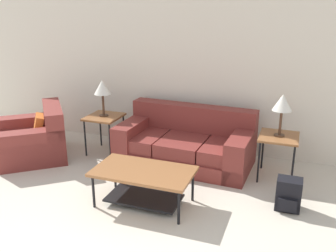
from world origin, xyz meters
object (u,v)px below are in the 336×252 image
(table_lamp_left, at_px, (102,88))
(coffee_table, at_px, (144,179))
(table_lamp_right, at_px, (282,104))
(side_table_right, at_px, (279,140))
(backpack, at_px, (289,195))
(side_table_left, at_px, (104,120))
(armchair, at_px, (35,139))
(couch, at_px, (186,144))

(table_lamp_left, bearing_deg, coffee_table, -46.15)
(table_lamp_left, height_order, table_lamp_right, same)
(side_table_right, height_order, backpack, side_table_right)
(side_table_left, height_order, side_table_right, same)
(table_lamp_right, bearing_deg, table_lamp_left, 180.00)
(side_table_left, distance_m, side_table_right, 2.67)
(armchair, relative_size, table_lamp_right, 2.51)
(backpack, bearing_deg, table_lamp_left, 164.17)
(armchair, relative_size, table_lamp_left, 2.51)
(armchair, height_order, side_table_right, armchair)
(side_table_right, distance_m, table_lamp_left, 2.72)
(backpack, bearing_deg, table_lamp_right, 104.04)
(table_lamp_left, bearing_deg, couch, 3.07)
(table_lamp_right, bearing_deg, side_table_left, 180.00)
(table_lamp_right, xyz_separation_m, backpack, (0.20, -0.82, -0.88))
(table_lamp_right, distance_m, backpack, 1.21)
(couch, xyz_separation_m, side_table_left, (-1.34, -0.07, 0.26))
(armchair, height_order, side_table_left, armchair)
(armchair, xyz_separation_m, table_lamp_right, (3.62, 0.52, 0.78))
(side_table_right, height_order, table_lamp_right, table_lamp_right)
(armchair, bearing_deg, table_lamp_left, 28.71)
(side_table_right, bearing_deg, armchair, -171.83)
(table_lamp_left, bearing_deg, table_lamp_right, 0.00)
(coffee_table, xyz_separation_m, side_table_right, (1.44, 1.28, 0.22))
(side_table_left, bearing_deg, couch, 3.07)
(armchair, bearing_deg, backpack, -4.42)
(side_table_left, xyz_separation_m, backpack, (2.88, -0.82, -0.37))
(side_table_left, bearing_deg, side_table_right, 0.00)
(side_table_right, relative_size, backpack, 1.60)
(table_lamp_left, bearing_deg, backpack, -15.83)
(armchair, height_order, table_lamp_right, table_lamp_right)
(coffee_table, distance_m, side_table_left, 1.79)
(armchair, xyz_separation_m, side_table_left, (0.95, 0.52, 0.27))
(side_table_left, relative_size, table_lamp_right, 1.07)
(table_lamp_right, relative_size, backpack, 1.49)
(coffee_table, bearing_deg, side_table_right, 41.72)
(couch, bearing_deg, side_table_left, -176.93)
(armchair, distance_m, backpack, 3.84)
(table_lamp_left, height_order, backpack, table_lamp_left)
(side_table_left, xyz_separation_m, side_table_right, (2.67, 0.00, 0.00))
(coffee_table, xyz_separation_m, side_table_left, (-1.23, 1.28, 0.22))
(armchair, bearing_deg, side_table_right, 8.17)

